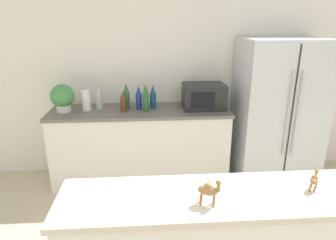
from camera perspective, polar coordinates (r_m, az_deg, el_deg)
wall_back at (r=3.73m, az=1.76°, el=9.17°), size 8.00×0.06×2.55m
back_counter at (r=3.63m, az=-5.16°, el=-4.77°), size 2.06×0.63×0.90m
refrigerator at (r=3.76m, az=20.11°, el=1.39°), size 0.94×0.71×1.70m
potted_plant at (r=3.54m, az=-19.44°, el=4.13°), size 0.26×0.26×0.31m
paper_towel_roll at (r=3.52m, az=-15.29°, el=3.61°), size 0.10×0.10×0.23m
microwave at (r=3.52m, az=6.82°, el=4.54°), size 0.48×0.37×0.28m
back_bottle_0 at (r=3.40m, az=-8.51°, el=3.54°), size 0.07×0.07×0.25m
back_bottle_1 at (r=3.48m, az=-2.88°, el=4.39°), size 0.07×0.07×0.28m
back_bottle_2 at (r=3.50m, az=-7.94°, el=4.53°), size 0.07×0.07×0.31m
back_bottle_3 at (r=3.54m, az=-13.07°, el=4.18°), size 0.08×0.08×0.28m
back_bottle_4 at (r=3.38m, az=-4.27°, el=4.21°), size 0.07×0.07×0.32m
back_bottle_5 at (r=3.46m, az=-5.59°, el=4.23°), size 0.07×0.07×0.28m
camel_figurine at (r=1.63m, az=7.81°, el=-13.02°), size 0.13×0.09×0.15m
camel_figurine_second at (r=1.94m, az=26.11°, el=-10.14°), size 0.08×0.09×0.12m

